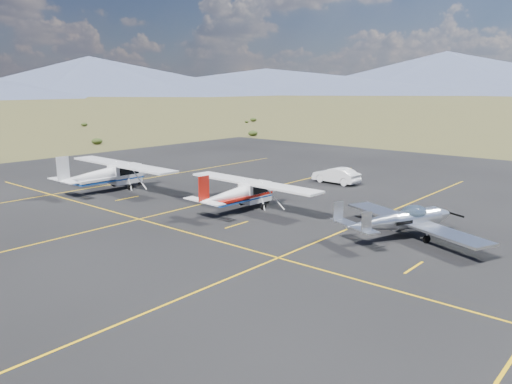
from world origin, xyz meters
TOP-DOWN VIEW (x-y plane):
  - ground at (0.00, 0.00)m, footprint 1600.00×1600.00m
  - apron at (0.00, 7.00)m, footprint 72.00×72.00m
  - aircraft_low_wing at (0.94, -1.12)m, footprint 7.27×9.50m
  - aircraft_cessna at (-0.11, 9.69)m, footprint 6.48×10.82m
  - aircraft_plain at (-2.16, 21.94)m, footprint 7.30×12.20m
  - sedan at (12.06, 9.92)m, footprint 1.65×4.21m

SIDE VIEW (x-z plane):
  - ground at x=0.00m, z-range 0.00..0.00m
  - apron at x=0.00m, z-range -0.01..0.01m
  - sedan at x=12.06m, z-range 0.01..1.37m
  - aircraft_low_wing at x=0.94m, z-range -0.05..2.07m
  - aircraft_cessna at x=-0.11m, z-range -0.15..2.59m
  - aircraft_plain at x=-2.16m, z-range -0.17..2.92m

